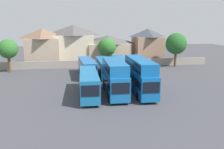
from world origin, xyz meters
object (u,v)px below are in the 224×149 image
(bus_2, at_px, (115,76))
(house_terrace_far_right, at_px, (147,45))
(house_terrace_centre, at_px, (74,44))
(tree_left_of_lot, at_px, (107,47))
(bus_5, at_px, (104,66))
(tree_behind_wall, at_px, (8,49))
(house_terrace_left, at_px, (43,46))
(bus_3, at_px, (140,74))
(tree_right_of_lot, at_px, (176,44))
(bus_6, at_px, (121,65))
(bus_4, at_px, (87,67))
(house_terrace_right, at_px, (108,49))
(bus_1, at_px, (89,82))

(bus_2, height_order, house_terrace_far_right, house_terrace_far_right)
(house_terrace_centre, distance_m, tree_left_of_lot, 9.48)
(bus_5, relative_size, tree_behind_wall, 1.59)
(house_terrace_far_right, xyz_separation_m, tree_behind_wall, (-33.89, -9.24, 0.35))
(tree_left_of_lot, bearing_deg, tree_behind_wall, -166.07)
(house_terrace_left, bearing_deg, bus_3, -59.36)
(bus_5, bearing_deg, tree_right_of_lot, 112.97)
(bus_3, relative_size, tree_behind_wall, 1.63)
(bus_6, bearing_deg, bus_4, -90.65)
(bus_5, bearing_deg, bus_3, 15.53)
(tree_right_of_lot, bearing_deg, bus_5, -157.06)
(bus_6, relative_size, tree_behind_wall, 1.60)
(bus_6, height_order, house_terrace_right, house_terrace_right)
(bus_2, xyz_separation_m, house_terrace_left, (-13.27, 29.44, 1.92))
(house_terrace_left, bearing_deg, bus_2, -65.73)
(bus_3, xyz_separation_m, bus_5, (-3.62, 13.07, -0.98))
(bus_4, height_order, tree_behind_wall, tree_behind_wall)
(bus_4, xyz_separation_m, tree_behind_wall, (-16.37, 6.71, 3.11))
(bus_2, relative_size, house_terrace_left, 1.09)
(bus_1, xyz_separation_m, house_terrace_right, (7.27, 30.41, 1.80))
(bus_4, bearing_deg, bus_6, 85.09)
(bus_2, height_order, bus_5, bus_2)
(bus_1, relative_size, bus_3, 0.99)
(bus_2, bearing_deg, house_terrace_left, -154.29)
(bus_2, distance_m, house_terrace_far_right, 33.02)
(house_terrace_left, relative_size, tree_left_of_lot, 1.33)
(bus_3, distance_m, house_terrace_left, 33.76)
(house_terrace_right, relative_size, tree_behind_wall, 1.57)
(house_terrace_right, bearing_deg, house_terrace_far_right, -4.99)
(tree_behind_wall, distance_m, tree_right_of_lot, 38.53)
(bus_1, height_order, bus_5, bus_1)
(bus_1, xyz_separation_m, bus_5, (4.03, 13.30, -0.07))
(bus_4, relative_size, tree_right_of_lot, 1.43)
(house_terrace_left, bearing_deg, bus_4, -57.17)
(bus_5, relative_size, house_terrace_far_right, 1.24)
(house_terrace_right, bearing_deg, bus_6, -89.44)
(bus_6, distance_m, tree_right_of_lot, 17.61)
(bus_6, bearing_deg, house_terrace_right, -178.23)
(house_terrace_left, xyz_separation_m, tree_left_of_lot, (15.94, -3.51, -0.07))
(bus_4, bearing_deg, house_terrace_far_right, 129.25)
(bus_6, bearing_deg, house_terrace_centre, -150.13)
(bus_2, xyz_separation_m, bus_6, (3.71, 13.50, -0.82))
(bus_4, height_order, house_terrace_left, house_terrace_left)
(bus_1, bearing_deg, tree_right_of_lot, 134.84)
(bus_5, xyz_separation_m, house_terrace_far_right, (14.10, 16.16, 2.76))
(tree_right_of_lot, bearing_deg, tree_behind_wall, -178.51)
(bus_1, height_order, bus_3, bus_3)
(bus_2, height_order, house_terrace_right, house_terrace_right)
(bus_1, height_order, bus_6, bus_6)
(bus_5, xyz_separation_m, tree_behind_wall, (-19.79, 6.93, 3.11))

